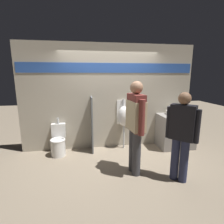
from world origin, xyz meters
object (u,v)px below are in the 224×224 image
(urinal_near_counter, at_px, (124,116))
(toilet, at_px, (58,142))
(sink_basin, at_px, (174,112))
(person_with_lanyard, at_px, (182,134))
(person_in_vest, at_px, (136,122))
(cell_phone, at_px, (169,116))

(urinal_near_counter, distance_m, toilet, 1.77)
(sink_basin, height_order, person_with_lanyard, person_with_lanyard)
(person_with_lanyard, bearing_deg, urinal_near_counter, -21.73)
(person_with_lanyard, bearing_deg, person_in_vest, 18.06)
(urinal_near_counter, relative_size, person_in_vest, 0.72)
(toilet, bearing_deg, urinal_near_counter, 4.66)
(urinal_near_counter, xyz_separation_m, toilet, (-1.67, -0.14, -0.56))
(sink_basin, distance_m, cell_phone, 0.29)
(cell_phone, distance_m, toilet, 2.85)
(sink_basin, bearing_deg, person_in_vest, -141.27)
(sink_basin, xyz_separation_m, person_with_lanyard, (-0.66, -1.50, -0.04))
(sink_basin, xyz_separation_m, cell_phone, (-0.22, -0.19, -0.05))
(sink_basin, xyz_separation_m, toilet, (-3.01, -0.04, -0.63))
(cell_phone, bearing_deg, toilet, 176.89)
(person_in_vest, bearing_deg, sink_basin, -57.36)
(cell_phone, relative_size, urinal_near_counter, 0.11)
(urinal_near_counter, xyz_separation_m, person_with_lanyard, (0.67, -1.61, 0.03))
(sink_basin, relative_size, urinal_near_counter, 0.31)
(urinal_near_counter, bearing_deg, person_in_vest, -92.93)
(cell_phone, xyz_separation_m, person_in_vest, (-1.18, -0.94, 0.16))
(cell_phone, bearing_deg, person_with_lanyard, -108.59)
(sink_basin, height_order, toilet, sink_basin)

